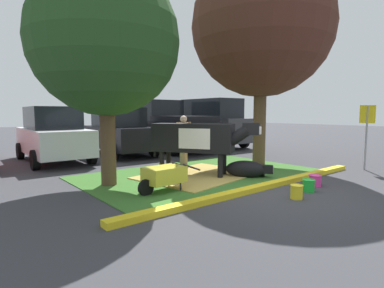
# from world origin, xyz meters

# --- Properties ---
(ground_plane) EXTENTS (80.00, 80.00, 0.00)m
(ground_plane) POSITION_xyz_m (0.00, 0.00, 0.00)
(ground_plane) COLOR #38383D
(grass_island) EXTENTS (6.80, 4.23, 0.02)m
(grass_island) POSITION_xyz_m (0.15, 2.27, 0.01)
(grass_island) COLOR #386B28
(grass_island) RESTS_ON ground
(curb_yellow) EXTENTS (8.00, 0.24, 0.12)m
(curb_yellow) POSITION_xyz_m (0.15, 0.01, 0.06)
(curb_yellow) COLOR yellow
(curb_yellow) RESTS_ON ground
(hay_bedding) EXTENTS (3.56, 2.90, 0.04)m
(hay_bedding) POSITION_xyz_m (-0.10, 2.10, 0.03)
(hay_bedding) COLOR tan
(hay_bedding) RESTS_ON ground
(shade_tree_left) EXTENTS (3.56, 3.56, 5.29)m
(shade_tree_left) POSITION_xyz_m (-2.55, 2.68, 3.49)
(shade_tree_left) COLOR #4C3823
(shade_tree_left) RESTS_ON ground
(shade_tree_right) EXTENTS (4.74, 4.74, 7.07)m
(shade_tree_right) POSITION_xyz_m (2.85, 2.29, 4.69)
(shade_tree_right) COLOR brown
(shade_tree_right) RESTS_ON ground
(cow_holstein) EXTENTS (2.02, 2.82, 1.53)m
(cow_holstein) POSITION_xyz_m (-0.09, 2.21, 1.08)
(cow_holstein) COLOR black
(cow_holstein) RESTS_ON ground
(calf_lying) EXTENTS (1.06, 1.23, 0.48)m
(calf_lying) POSITION_xyz_m (0.80, 1.10, 0.24)
(calf_lying) COLOR black
(calf_lying) RESTS_ON ground
(person_handler) EXTENTS (0.50, 0.34, 1.71)m
(person_handler) POSITION_xyz_m (0.64, 3.75, 0.92)
(person_handler) COLOR #9E7F5B
(person_handler) RESTS_ON ground
(wheelbarrow) EXTENTS (1.61, 0.64, 0.63)m
(wheelbarrow) POSITION_xyz_m (-1.87, 1.27, 0.39)
(wheelbarrow) COLOR gold
(wheelbarrow) RESTS_ON ground
(parking_sign) EXTENTS (0.13, 0.44, 2.04)m
(parking_sign) POSITION_xyz_m (4.60, -0.50, 1.44)
(parking_sign) COLOR #99999E
(parking_sign) RESTS_ON ground
(bucket_yellow) EXTENTS (0.28, 0.28, 0.30)m
(bucket_yellow) POSITION_xyz_m (-0.02, -0.96, 0.16)
(bucket_yellow) COLOR yellow
(bucket_yellow) RESTS_ON ground
(bucket_green) EXTENTS (0.29, 0.29, 0.28)m
(bucket_green) POSITION_xyz_m (0.73, -0.80, 0.15)
(bucket_green) COLOR green
(bucket_green) RESTS_ON ground
(bucket_pink) EXTENTS (0.31, 0.31, 0.28)m
(bucket_pink) POSITION_xyz_m (1.33, -0.63, 0.15)
(bucket_pink) COLOR #EA3893
(bucket_pink) RESTS_ON ground
(hatchback_white) EXTENTS (2.14, 4.46, 2.02)m
(hatchback_white) POSITION_xyz_m (-2.51, 7.53, 0.98)
(hatchback_white) COLOR silver
(hatchback_white) RESTS_ON ground
(sedan_silver) EXTENTS (2.14, 4.46, 2.02)m
(sedan_silver) POSITION_xyz_m (0.21, 7.72, 0.98)
(sedan_silver) COLOR black
(sedan_silver) RESTS_ON ground
(pickup_truck_black) EXTENTS (2.37, 5.47, 2.42)m
(pickup_truck_black) POSITION_xyz_m (2.80, 7.75, 1.11)
(pickup_truck_black) COLOR black
(pickup_truck_black) RESTS_ON ground
(suv_dark_grey) EXTENTS (2.25, 4.66, 2.52)m
(suv_dark_grey) POSITION_xyz_m (5.48, 7.57, 1.27)
(suv_dark_grey) COLOR #3D3D42
(suv_dark_grey) RESTS_ON ground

